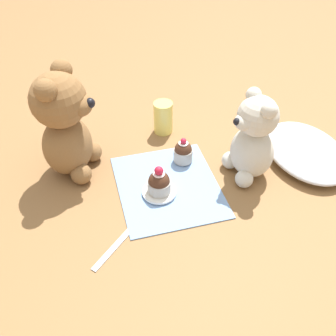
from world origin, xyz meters
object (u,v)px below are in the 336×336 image
teddy_bear_cream (253,140)px  teaspoon (116,245)px  cupcake_near_cream_bear (183,152)px  cupcake_near_tan_bear (159,183)px  juice_glass (163,117)px  teddy_bear_tan (65,124)px  saucer_plate (159,192)px

teddy_bear_cream → teaspoon: (0.13, -0.33, -0.09)m
cupcake_near_cream_bear → cupcake_near_tan_bear: (0.09, -0.08, 0.00)m
cupcake_near_tan_bear → teaspoon: (0.11, -0.11, -0.03)m
cupcake_near_cream_bear → juice_glass: juice_glass is taller
juice_glass → teaspoon: 0.39m
teddy_bear_tan → cupcake_near_cream_bear: (0.04, 0.26, -0.10)m
cupcake_near_tan_bear → teaspoon: cupcake_near_tan_bear is taller
teddy_bear_cream → teddy_bear_tan: bearing=-111.9°
saucer_plate → teaspoon: 0.16m
teddy_bear_cream → teaspoon: teddy_bear_cream is taller
cupcake_near_cream_bear → teaspoon: (0.21, -0.20, -0.03)m
teddy_bear_tan → cupcake_near_tan_bear: 0.24m
saucer_plate → juice_glass: (-0.23, 0.07, 0.03)m
teddy_bear_tan → juice_glass: size_ratio=3.00×
teddy_bear_tan → juice_glass: 0.27m
cupcake_near_cream_bear → saucer_plate: bearing=-41.4°
teddy_bear_cream → cupcake_near_tan_bear: 0.23m
cupcake_near_cream_bear → juice_glass: bearing=-174.4°
teddy_bear_cream → teaspoon: bearing=-73.4°
saucer_plate → teaspoon: (0.11, -0.11, -0.01)m
teddy_bear_tan → teaspoon: size_ratio=1.88×
saucer_plate → cupcake_near_cream_bear: bearing=138.6°
cupcake_near_tan_bear → cupcake_near_cream_bear: bearing=138.6°
teddy_bear_tan → juice_glass: bearing=-44.9°
teaspoon → teddy_bear_tan: bearing=-119.4°
teddy_bear_cream → teddy_bear_tan: (-0.12, -0.39, 0.03)m
teddy_bear_tan → teddy_bear_cream: bearing=-83.0°
juice_glass → teddy_bear_tan: bearing=-69.1°
cupcake_near_cream_bear → teaspoon: cupcake_near_cream_bear is taller
teddy_bear_cream → cupcake_near_cream_bear: 0.17m
cupcake_near_tan_bear → juice_glass: size_ratio=0.80×
teaspoon → cupcake_near_tan_bear: bearing=-177.9°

